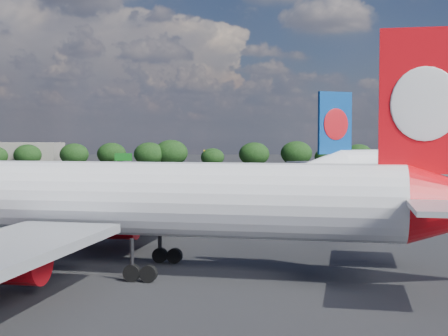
{
  "coord_description": "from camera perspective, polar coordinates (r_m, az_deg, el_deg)",
  "views": [
    {
      "loc": [
        15.78,
        -38.65,
        10.65
      ],
      "look_at": [
        16.0,
        12.0,
        8.0
      ],
      "focal_mm": 50.0,
      "sensor_mm": 36.0,
      "label": 1
    }
  ],
  "objects": [
    {
      "name": "highway_sign",
      "position": [
        217.42,
        -9.19,
        0.98
      ],
      "size": [
        6.0,
        0.3,
        4.5
      ],
      "color": "#14661A",
      "rests_on": "ground"
    },
    {
      "name": "horizon_treeline",
      "position": [
        220.15,
        -4.56,
        1.23
      ],
      "size": [
        206.99,
        15.45,
        9.1
      ],
      "color": "black",
      "rests_on": "ground"
    },
    {
      "name": "ground",
      "position": [
        100.47,
        -9.3,
        -3.13
      ],
      "size": [
        500.0,
        500.0,
        0.0
      ],
      "primitive_type": "plane",
      "color": "black",
      "rests_on": "ground"
    },
    {
      "name": "terminal_building",
      "position": [
        244.47,
        -19.55,
        1.27
      ],
      "size": [
        42.0,
        16.0,
        8.0
      ],
      "color": "gray",
      "rests_on": "ground"
    },
    {
      "name": "qantas_airliner",
      "position": [
        49.05,
        -7.47,
        -2.99
      ],
      "size": [
        55.66,
        53.19,
        18.24
      ],
      "color": "white",
      "rests_on": "ground"
    },
    {
      "name": "china_southern_airliner",
      "position": [
        114.66,
        18.53,
        0.21
      ],
      "size": [
        51.59,
        49.71,
        17.65
      ],
      "color": "white",
      "rests_on": "ground"
    },
    {
      "name": "billboard_yellow",
      "position": [
        220.78,
        -1.23,
        1.24
      ],
      "size": [
        5.0,
        0.3,
        5.5
      ],
      "color": "yellow",
      "rests_on": "ground"
    }
  ]
}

